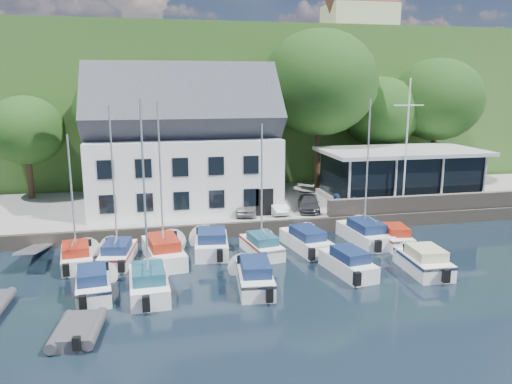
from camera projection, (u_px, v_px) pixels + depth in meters
ground at (348, 296)px, 25.10m from camera, size 180.00×180.00×0.00m
quay at (269, 205)px, 41.73m from camera, size 60.00×13.00×1.00m
quay_face at (290, 226)px, 35.51m from camera, size 60.00×0.30×1.00m
hillside at (207, 99)px, 82.70m from camera, size 160.00×75.00×16.00m
field_patch at (246, 52)px, 90.22m from camera, size 50.00×30.00×0.30m
farmhouse at (359, 18)px, 74.97m from camera, size 10.40×7.00×8.20m
harbor_building at (184, 151)px, 38.34m from camera, size 14.40×8.20×8.70m
club_pavilion at (400, 174)px, 41.96m from camera, size 13.20×7.20×4.10m
seawall at (440, 202)px, 38.07m from camera, size 18.00×0.50×1.20m
gangway at (38, 259)px, 30.40m from camera, size 1.20×6.00×1.40m
car_silver at (245, 206)px, 36.89m from camera, size 2.10×3.80×1.22m
car_white at (276, 205)px, 37.34m from camera, size 1.31×3.42×1.11m
car_dgrey at (309, 203)px, 37.92m from camera, size 2.41×4.06×1.10m
car_blue at (357, 199)px, 38.81m from camera, size 2.34×3.96×1.27m
flagpole at (406, 145)px, 37.47m from camera, size 2.37×0.20×9.86m
tree_0 at (27, 148)px, 41.20m from camera, size 6.26×6.26×8.55m
tree_1 at (121, 132)px, 42.98m from camera, size 7.83×7.83×10.70m
tree_2 at (228, 133)px, 44.51m from camera, size 7.52×7.52×10.27m
tree_3 at (319, 110)px, 44.76m from camera, size 10.41×10.41×14.23m
tree_4 at (380, 130)px, 47.88m from camera, size 7.42×7.42×10.14m
tree_5 at (435, 121)px, 48.18m from camera, size 8.69×8.69×11.88m
boat_r1_0 at (72, 195)px, 28.35m from camera, size 2.61×5.60×8.54m
boat_r1_1 at (114, 194)px, 28.90m from camera, size 2.63×5.79×8.37m
boat_r1_2 at (161, 183)px, 29.06m from camera, size 3.18×7.40×9.58m
boat_r1_3 at (211, 241)px, 31.30m from camera, size 2.80×6.01×1.56m
boat_r1_4 at (262, 190)px, 30.37m from camera, size 2.66×5.80×8.28m
boat_r1_5 at (306, 238)px, 32.03m from camera, size 2.98×6.84×1.47m
boat_r1_6 at (367, 172)px, 32.58m from camera, size 2.68×7.06×9.55m
boat_r1_7 at (394, 235)px, 32.86m from camera, size 2.29×5.42×1.39m
boat_r2_0 at (93, 281)px, 24.99m from camera, size 2.40×5.72×1.50m
boat_r2_1 at (145, 205)px, 24.31m from camera, size 2.35×6.35×9.31m
boat_r2_2 at (254, 273)px, 26.08m from camera, size 2.48×6.52×1.52m
boat_r2_3 at (348, 261)px, 27.94m from camera, size 2.67×6.00×1.49m
boat_r2_4 at (423, 259)px, 28.17m from camera, size 2.35×5.64×1.51m
dinghy_1 at (78, 328)px, 20.97m from camera, size 2.29×3.46×0.76m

